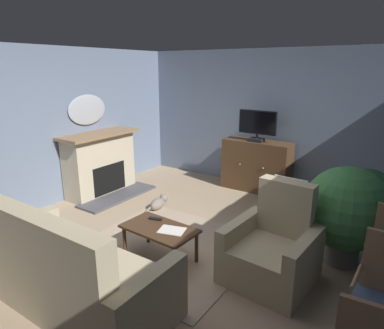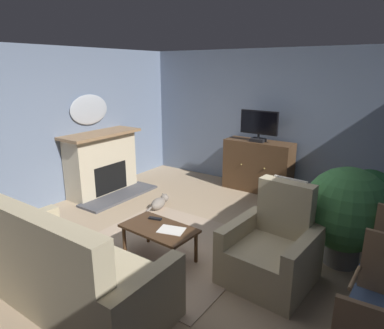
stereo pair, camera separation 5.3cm
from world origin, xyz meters
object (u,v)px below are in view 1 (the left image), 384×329
Objects in this scene: tv_remote at (155,219)px; folded_newspaper at (172,230)px; wall_mirror_oval at (87,110)px; armchair_by_fireplace at (272,251)px; cat at (158,203)px; potted_plant_tall_palm_by_window at (367,198)px; tv_cabinet at (256,167)px; potted_plant_on_hearth_side at (346,210)px; fireplace at (101,165)px; side_chair_far_end at (382,296)px; sofa_floral at (71,274)px; coffee_table at (160,232)px; television at (257,125)px.

tv_remote reaches higher than folded_newspaper.
wall_mirror_oval is 4.10m from armchair_by_fireplace.
armchair_by_fireplace is at bearing -19.19° from cat.
folded_newspaper is 0.32× the size of potted_plant_tall_palm_by_window.
potted_plant_on_hearth_side is (1.87, -1.76, 0.21)m from tv_cabinet.
fireplace is 4.86m from side_chair_far_end.
sofa_floral is at bearing -91.96° from tv_cabinet.
side_chair_far_end is (2.35, -0.10, 0.16)m from coffee_table.
wall_mirror_oval is 3.07m from television.
folded_newspaper is at bearing 176.72° from side_chair_far_end.
potted_plant_tall_palm_by_window is (0.68, 1.70, 0.20)m from armchair_by_fireplace.
folded_newspaper is 2.18m from side_chair_far_end.
potted_plant_tall_palm_by_window is at bearing 100.34° from side_chair_far_end.
potted_plant_on_hearth_side is (0.57, 0.78, 0.34)m from armchair_by_fireplace.
wall_mirror_oval is (-0.25, 0.00, 0.99)m from fireplace.
side_chair_far_end is 0.86× the size of potted_plant_on_hearth_side.
wall_mirror_oval is at bearing 168.58° from armchair_by_fireplace.
potted_plant_tall_palm_by_window reaches higher than tv_remote.
armchair_by_fireplace is at bearing 46.78° from sofa_floral.
coffee_table is at bearing 80.96° from sofa_floral.
potted_plant_on_hearth_side is at bearing 18.61° from folded_newspaper.
armchair_by_fireplace is at bearing -62.81° from tv_cabinet.
potted_plant_on_hearth_side is (-0.51, 1.28, 0.14)m from side_chair_far_end.
tv_remote is 0.18× the size of potted_plant_tall_palm_by_window.
tv_cabinet is 2.80m from tv_remote.
fireplace is 4.17m from potted_plant_on_hearth_side.
television is 2.60m from potted_plant_on_hearth_side.
sofa_floral reaches higher than tv_cabinet.
tv_remote is 0.57× the size of folded_newspaper.
television is 0.35× the size of sofa_floral.
coffee_table is 1.59m from cat.
wall_mirror_oval is at bearing 155.45° from coffee_table.
wall_mirror_oval is at bearing -179.52° from cat.
tv_cabinet is 7.46× the size of tv_remote.
tv_cabinet is 1.37× the size of coffee_table.
folded_newspaper is at bearing -44.82° from cat.
coffee_table is at bearing -162.22° from armchair_by_fireplace.
tv_cabinet is at bearing 77.90° from folded_newspaper.
sofa_floral reaches higher than coffee_table.
folded_newspaper is at bearing -85.78° from television.
cat is at bearing 179.71° from potted_plant_on_hearth_side.
wall_mirror_oval reaches higher than potted_plant_tall_palm_by_window.
potted_plant_on_hearth_side is at bearing 111.79° from side_chair_far_end.
armchair_by_fireplace is 0.91× the size of potted_plant_on_hearth_side.
television reaches higher than potted_plant_tall_palm_by_window.
armchair_by_fireplace is (1.30, -2.53, -0.12)m from tv_cabinet.
potted_plant_on_hearth_side reaches higher than cat.
side_chair_far_end is 1.53× the size of cat.
tv_remote reaches higher than coffee_table.
potted_plant_tall_palm_by_window is (4.28, 0.93, -0.01)m from fireplace.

